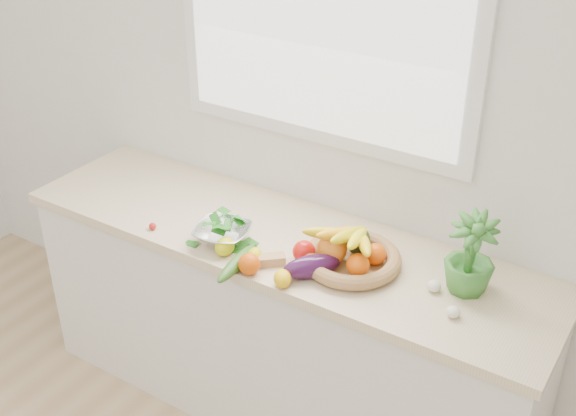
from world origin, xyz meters
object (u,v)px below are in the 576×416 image
Objects in this scene: cucumber at (237,263)px; eggplant at (312,266)px; potted_herb at (470,256)px; colander_with_spinach at (222,230)px; apple at (304,252)px; fruit_basket at (351,253)px.

eggplant is at bearing 22.44° from cucumber.
potted_herb is 1.21× the size of colander_with_spinach.
apple is 0.34× the size of colander_with_spinach.
eggplant is 0.54× the size of fruit_basket.
cucumber is 0.87× the size of potted_herb.
cucumber is at bearing -156.14° from potted_herb.
apple is 0.60m from potted_herb.
eggplant is 0.79× the size of cucumber.
fruit_basket is at bearing -167.80° from potted_herb.
potted_herb is at bearing 13.46° from colander_with_spinach.
fruit_basket is at bearing 14.50° from colander_with_spinach.
fruit_basket is at bearing 35.65° from cucumber.
colander_with_spinach is (-0.41, 0.01, 0.02)m from eggplant.
colander_with_spinach is (-0.15, 0.12, 0.03)m from cucumber.
apple is 0.10m from eggplant.
potted_herb reaches higher than apple.
apple is at bearing 137.33° from eggplant.
eggplant reaches higher than cucumber.
colander_with_spinach is at bearing 178.47° from eggplant.
colander_with_spinach reaches higher than apple.
fruit_basket reaches higher than apple.
apple is at bearing 9.42° from colander_with_spinach.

